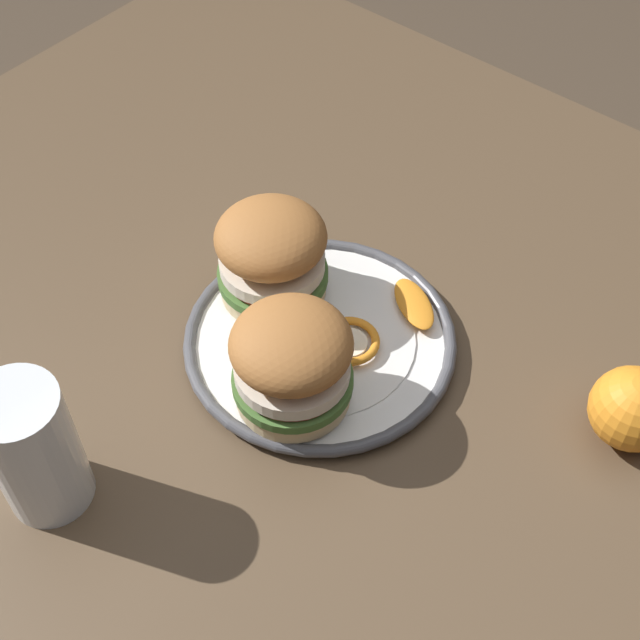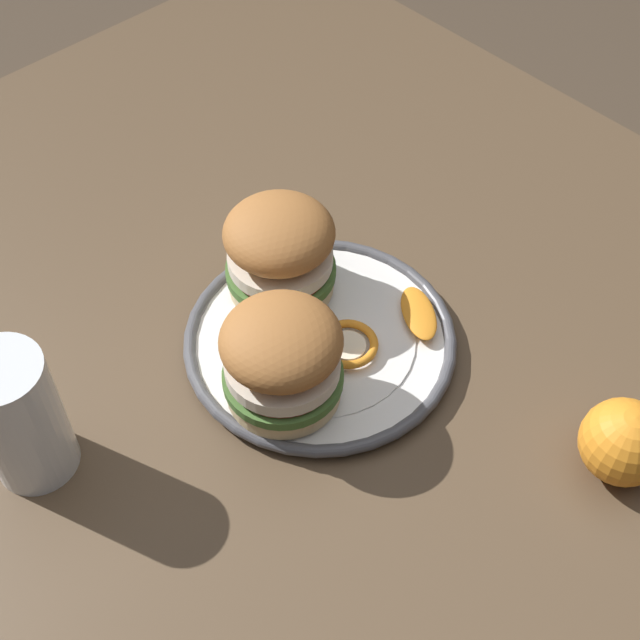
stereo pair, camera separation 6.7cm
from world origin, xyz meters
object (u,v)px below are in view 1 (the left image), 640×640
Objects in this scene: dining_table at (282,415)px; sandwich_half_right at (272,255)px; sandwich_half_left at (292,361)px; dinner_plate at (320,340)px; whole_orange at (632,409)px; drinking_glass at (36,455)px.

sandwich_half_right is at bearing -45.49° from dining_table.
dinner_plate is at bearing -69.77° from sandwich_half_left.
sandwich_half_left is 1.98× the size of whole_orange.
dining_table is at bearing -33.40° from sandwich_half_left.
dining_table is at bearing -104.46° from drinking_glass.
sandwich_half_right is (0.10, -0.08, 0.00)m from sandwich_half_left.
drinking_glass is at bearing 75.54° from dining_table.
dining_table is 0.18m from sandwich_half_right.
whole_orange is at bearing -166.40° from sandwich_half_right.
dinner_plate reaches higher than dining_table.
dinner_plate is 1.75× the size of sandwich_half_left.
whole_orange is (-0.35, -0.36, -0.02)m from drinking_glass.
dinner_plate is 3.46× the size of whole_orange.
sandwich_half_left is at bearing 34.08° from whole_orange.
dinner_plate is (-0.02, -0.04, 0.10)m from dining_table.
dinner_plate is at bearing 19.79° from whole_orange.
sandwich_half_left is (-0.03, 0.07, 0.06)m from dinner_plate.
drinking_glass reaches higher than dining_table.
whole_orange reaches higher than dining_table.
drinking_glass reaches higher than dinner_plate.
drinking_glass is at bearing 46.37° from whole_orange.
dinner_plate is at bearing -113.92° from dining_table.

